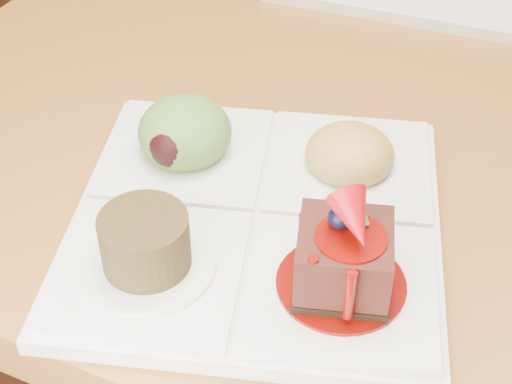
% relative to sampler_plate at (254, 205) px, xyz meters
% --- Properties ---
extents(ground, '(6.00, 6.00, 0.00)m').
position_rel_sampler_plate_xyz_m(ground, '(0.13, 0.75, -0.77)').
color(ground, '#5C2C1A').
extents(sampler_plate, '(0.31, 0.31, 0.10)m').
position_rel_sampler_plate_xyz_m(sampler_plate, '(0.00, 0.00, 0.00)').
color(sampler_plate, silver).
rests_on(sampler_plate, dining_table).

